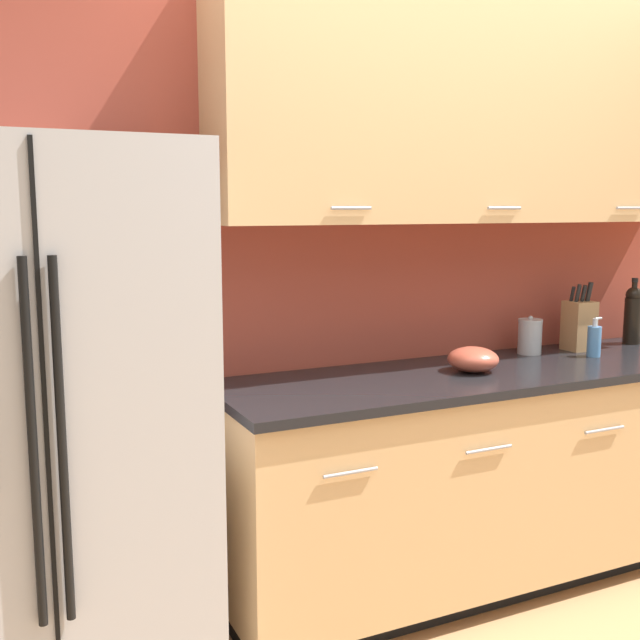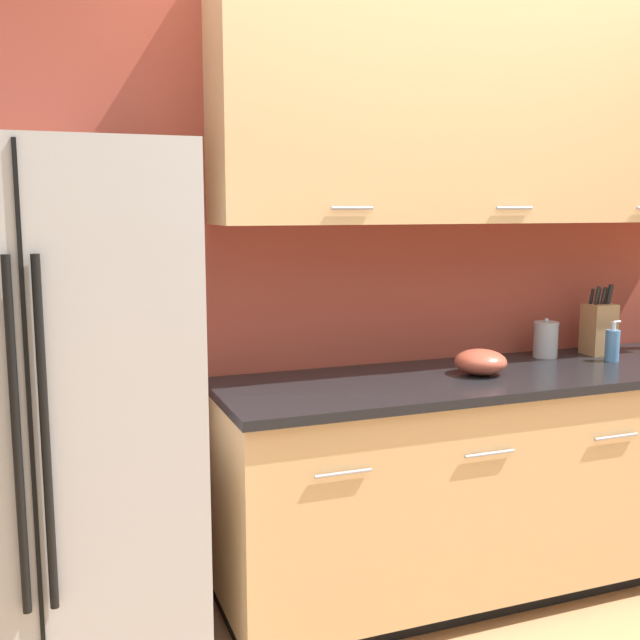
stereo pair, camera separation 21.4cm
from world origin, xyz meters
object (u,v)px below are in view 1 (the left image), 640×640
refrigerator (36,436)px  wine_bottle (633,314)px  soap_dispenser (594,341)px  mixing_bowl (473,359)px  steel_canister (530,336)px  knife_block (579,324)px

refrigerator → wine_bottle: 2.75m
wine_bottle → soap_dispenser: size_ratio=1.82×
refrigerator → wine_bottle: (2.73, 0.23, 0.18)m
mixing_bowl → refrigerator: bearing=-178.3°
refrigerator → mixing_bowl: (1.66, 0.05, 0.09)m
refrigerator → steel_canister: 2.13m
wine_bottle → mixing_bowl: bearing=-170.3°
wine_bottle → soap_dispenser: (-0.41, -0.16, -0.08)m
knife_block → mixing_bowl: bearing=-166.9°
refrigerator → soap_dispenser: refrigerator is taller
knife_block → mixing_bowl: (-0.72, -0.17, -0.07)m
knife_block → wine_bottle: 0.36m
refrigerator → knife_block: size_ratio=5.56×
wine_bottle → mixing_bowl: (-1.08, -0.18, -0.10)m
wine_bottle → soap_dispenser: wine_bottle is taller
refrigerator → mixing_bowl: bearing=1.7°
knife_block → soap_dispenser: size_ratio=1.81×
refrigerator → soap_dispenser: 2.33m
soap_dispenser → steel_canister: size_ratio=1.01×
refrigerator → knife_block: bearing=5.2°
wine_bottle → soap_dispenser: 0.44m
knife_block → wine_bottle: bearing=2.6°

